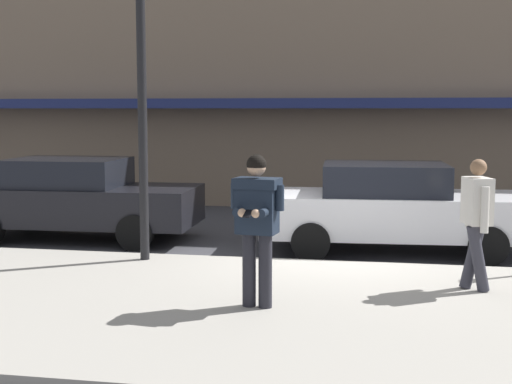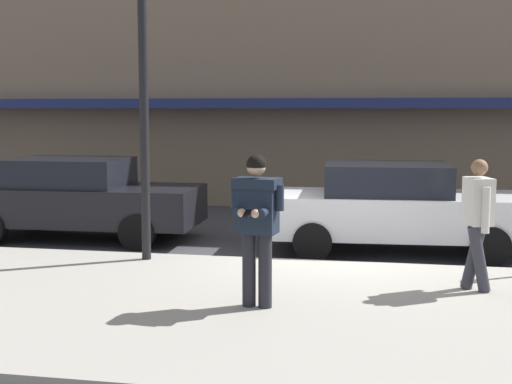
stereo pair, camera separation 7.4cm
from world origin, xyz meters
The scene contains 9 objects.
ground_plane centered at (0.00, 0.00, 0.00)m, with size 80.00×80.00×0.00m, color #3D3D42.
sidewalk centered at (1.00, -2.85, 0.07)m, with size 32.00×5.30×0.14m, color #A8A399.
curb_paint_line centered at (1.00, 0.05, 0.00)m, with size 28.00×0.12×0.01m, color silver.
storefront_facade centered at (1.00, 8.49, 5.22)m, with size 28.00×4.70×10.46m.
parked_sedan_near centered at (-5.05, 1.46, 0.79)m, with size 4.55×2.03×1.54m.
parked_sedan_mid centered at (0.83, 1.28, 0.79)m, with size 4.60×2.14×1.54m.
man_texting_on_phone centered at (-0.75, -2.97, 1.25)m, with size 0.64×0.62×1.81m.
pedestrian_in_light_coat centered at (1.87, -1.67, 1.11)m, with size 0.40×0.58×1.70m.
street_lamp_post centered at (-2.95, -0.65, 3.14)m, with size 0.36×0.36×4.88m.
Camera 1 is at (0.73, -11.03, 2.47)m, focal length 50.00 mm.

